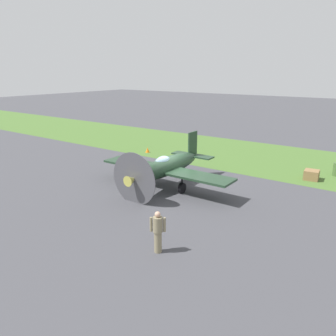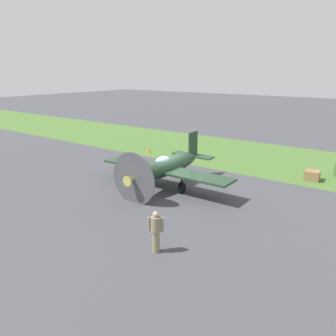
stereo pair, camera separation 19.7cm
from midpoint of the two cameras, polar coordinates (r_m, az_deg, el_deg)
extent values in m
plane|color=#424247|center=(20.76, 1.50, -3.22)|extent=(160.00, 160.00, 0.00)
cube|color=#476B2D|center=(29.42, 12.74, 2.26)|extent=(120.00, 11.00, 0.01)
ellipsoid|color=#233D28|center=(20.41, -0.28, 0.36)|extent=(1.15, 6.25, 1.14)
cube|color=#233D28|center=(20.16, -0.89, -0.25)|extent=(8.82, 1.58, 0.13)
cube|color=#233D28|center=(22.51, 3.97, 4.00)|extent=(0.09, 1.01, 1.74)
cube|color=#233D28|center=(22.68, 3.94, 2.19)|extent=(2.94, 0.83, 0.09)
cone|color=#B7B24C|center=(17.92, -6.56, -2.04)|extent=(0.59, 0.64, 0.59)
cylinder|color=#4C4C51|center=(18.05, -6.17, -1.89)|extent=(2.94, 0.04, 2.94)
ellipsoid|color=#8CB2C6|center=(19.87, -1.21, 1.11)|extent=(0.65, 1.29, 0.64)
cylinder|color=black|center=(19.64, 2.10, -3.42)|extent=(0.20, 0.62, 0.62)
cylinder|color=black|center=(19.50, 2.11, -2.20)|extent=(0.11, 0.11, 0.88)
cylinder|color=black|center=(21.14, -3.93, -2.00)|extent=(0.20, 0.62, 0.62)
cylinder|color=black|center=(21.01, -3.96, -0.86)|extent=(0.11, 0.11, 0.88)
cylinder|color=black|center=(23.10, 3.99, -0.84)|extent=(0.11, 0.29, 0.29)
cylinder|color=#847A5B|center=(13.50, -2.16, -12.46)|extent=(0.30, 0.30, 0.88)
cylinder|color=#847A5B|center=(13.16, -2.19, -9.60)|extent=(0.38, 0.38, 0.62)
sphere|color=tan|center=(12.98, -2.21, -7.91)|extent=(0.23, 0.23, 0.23)
cylinder|color=#847A5B|center=(13.18, -3.33, -9.57)|extent=(0.11, 0.11, 0.59)
cylinder|color=#847A5B|center=(13.14, -1.05, -9.63)|extent=(0.11, 0.11, 0.59)
cube|color=olive|center=(23.93, 23.05, -1.09)|extent=(0.98, 0.98, 0.64)
cone|color=orange|center=(29.48, -3.71, 3.09)|extent=(0.36, 0.36, 0.44)
camera|label=1|loc=(0.10, -90.28, -0.08)|focal=35.74mm
camera|label=2|loc=(0.10, 89.72, 0.08)|focal=35.74mm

